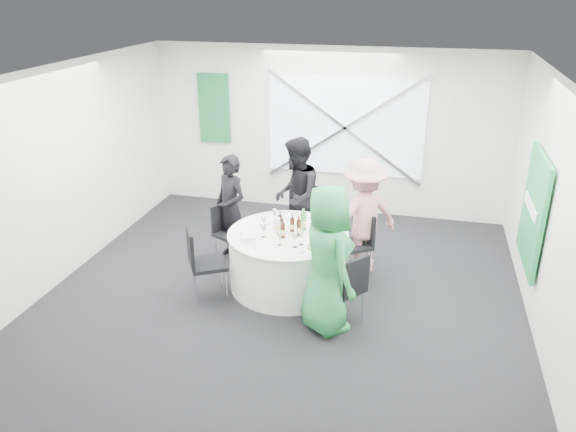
% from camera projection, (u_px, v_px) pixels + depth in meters
% --- Properties ---
extents(floor, '(6.00, 6.00, 0.00)m').
position_uv_depth(floor, '(284.00, 292.00, 7.31)').
color(floor, black).
rests_on(floor, ground).
extents(ceiling, '(6.00, 6.00, 0.00)m').
position_uv_depth(ceiling, '(284.00, 74.00, 6.22)').
color(ceiling, silver).
rests_on(ceiling, wall_back).
extents(wall_back, '(6.00, 0.00, 6.00)m').
position_uv_depth(wall_back, '(328.00, 131.00, 9.45)').
color(wall_back, silver).
rests_on(wall_back, floor).
extents(wall_front, '(6.00, 0.00, 6.00)m').
position_uv_depth(wall_front, '(183.00, 331.00, 4.08)').
color(wall_front, silver).
rests_on(wall_front, floor).
extents(wall_left, '(0.00, 6.00, 6.00)m').
position_uv_depth(wall_left, '(65.00, 173.00, 7.42)').
color(wall_left, silver).
rests_on(wall_left, floor).
extents(wall_right, '(0.00, 6.00, 6.00)m').
position_uv_depth(wall_right, '(551.00, 215.00, 6.10)').
color(wall_right, silver).
rests_on(wall_right, floor).
extents(window_panel, '(2.60, 0.03, 1.60)m').
position_uv_depth(window_panel, '(345.00, 127.00, 9.31)').
color(window_panel, white).
rests_on(window_panel, wall_back).
extents(window_brace_a, '(2.63, 0.05, 1.84)m').
position_uv_depth(window_brace_a, '(345.00, 128.00, 9.27)').
color(window_brace_a, silver).
rests_on(window_brace_a, window_panel).
extents(window_brace_b, '(2.63, 0.05, 1.84)m').
position_uv_depth(window_brace_b, '(345.00, 128.00, 9.27)').
color(window_brace_b, silver).
rests_on(window_brace_b, window_panel).
extents(green_banner, '(0.55, 0.04, 1.20)m').
position_uv_depth(green_banner, '(214.00, 108.00, 9.73)').
color(green_banner, '#156D36').
rests_on(green_banner, wall_back).
extents(green_sign, '(0.05, 1.20, 1.40)m').
position_uv_depth(green_sign, '(533.00, 211.00, 6.73)').
color(green_sign, '#1A9143').
rests_on(green_sign, wall_right).
extents(banquet_table, '(1.56, 1.56, 0.76)m').
position_uv_depth(banquet_table, '(288.00, 260.00, 7.34)').
color(banquet_table, white).
rests_on(banquet_table, floor).
extents(chair_back, '(0.47, 0.48, 0.98)m').
position_uv_depth(chair_back, '(302.00, 214.00, 8.26)').
color(chair_back, black).
rests_on(chair_back, floor).
extents(chair_back_left, '(0.51, 0.50, 0.82)m').
position_uv_depth(chair_back_left, '(226.00, 228.00, 8.04)').
color(chair_back_left, black).
rests_on(chair_back_left, floor).
extents(chair_back_right, '(0.56, 0.56, 0.88)m').
position_uv_depth(chair_back_right, '(360.00, 239.00, 7.61)').
color(chair_back_right, black).
rests_on(chair_back_right, floor).
extents(chair_front_right, '(0.56, 0.56, 0.88)m').
position_uv_depth(chair_front_right, '(349.00, 284.00, 6.47)').
color(chair_front_right, black).
rests_on(chair_front_right, floor).
extents(chair_front_left, '(0.60, 0.60, 0.96)m').
position_uv_depth(chair_front_left, '(201.00, 258.00, 6.97)').
color(chair_front_left, black).
rests_on(chair_front_left, floor).
extents(person_man_back_left, '(0.67, 0.61, 1.54)m').
position_uv_depth(person_man_back_left, '(231.00, 208.00, 7.96)').
color(person_man_back_left, black).
rests_on(person_man_back_left, floor).
extents(person_man_back, '(0.56, 0.89, 1.72)m').
position_uv_depth(person_man_back, '(296.00, 196.00, 8.15)').
color(person_man_back, black).
rests_on(person_man_back, floor).
extents(person_woman_pink, '(1.13, 1.01, 1.62)m').
position_uv_depth(person_woman_pink, '(363.00, 217.00, 7.56)').
color(person_woman_pink, '#D4898F').
rests_on(person_woman_pink, floor).
extents(person_woman_green, '(0.97, 1.02, 1.75)m').
position_uv_depth(person_woman_green, '(327.00, 260.00, 6.26)').
color(person_woman_green, green).
rests_on(person_woman_green, floor).
extents(plate_back, '(0.27, 0.27, 0.01)m').
position_uv_depth(plate_back, '(292.00, 216.00, 7.68)').
color(plate_back, white).
rests_on(plate_back, banquet_table).
extents(plate_back_left, '(0.29, 0.29, 0.01)m').
position_uv_depth(plate_back_left, '(262.00, 221.00, 7.54)').
color(plate_back_left, white).
rests_on(plate_back_left, banquet_table).
extents(plate_back_right, '(0.26, 0.26, 0.04)m').
position_uv_depth(plate_back_right, '(330.00, 227.00, 7.32)').
color(plate_back_right, white).
rests_on(plate_back_right, banquet_table).
extents(plate_front_right, '(0.28, 0.28, 0.04)m').
position_uv_depth(plate_front_right, '(315.00, 248.00, 6.76)').
color(plate_front_right, white).
rests_on(plate_front_right, banquet_table).
extents(plate_front_left, '(0.27, 0.27, 0.01)m').
position_uv_depth(plate_front_left, '(249.00, 239.00, 7.02)').
color(plate_front_left, white).
rests_on(plate_front_left, banquet_table).
extents(napkin, '(0.20, 0.18, 0.05)m').
position_uv_depth(napkin, '(248.00, 238.00, 6.96)').
color(napkin, white).
rests_on(napkin, plate_front_left).
extents(beer_bottle_a, '(0.06, 0.06, 0.26)m').
position_uv_depth(beer_bottle_a, '(280.00, 223.00, 7.25)').
color(beer_bottle_a, '#39190A').
rests_on(beer_bottle_a, banquet_table).
extents(beer_bottle_b, '(0.06, 0.06, 0.24)m').
position_uv_depth(beer_bottle_b, '(292.00, 225.00, 7.21)').
color(beer_bottle_b, '#39190A').
rests_on(beer_bottle_b, banquet_table).
extents(beer_bottle_c, '(0.06, 0.06, 0.27)m').
position_uv_depth(beer_bottle_c, '(299.00, 228.00, 7.08)').
color(beer_bottle_c, '#39190A').
rests_on(beer_bottle_c, banquet_table).
extents(beer_bottle_d, '(0.06, 0.06, 0.26)m').
position_uv_depth(beer_bottle_d, '(283.00, 231.00, 7.03)').
color(beer_bottle_d, '#39190A').
rests_on(beer_bottle_d, banquet_table).
extents(green_water_bottle, '(0.08, 0.08, 0.30)m').
position_uv_depth(green_water_bottle, '(303.00, 222.00, 7.23)').
color(green_water_bottle, green).
rests_on(green_water_bottle, banquet_table).
extents(clear_water_bottle, '(0.08, 0.08, 0.27)m').
position_uv_depth(clear_water_bottle, '(277.00, 225.00, 7.17)').
color(clear_water_bottle, white).
rests_on(clear_water_bottle, banquet_table).
extents(wine_glass_a, '(0.07, 0.07, 0.17)m').
position_uv_depth(wine_glass_a, '(295.00, 238.00, 6.77)').
color(wine_glass_a, white).
rests_on(wine_glass_a, banquet_table).
extents(wine_glass_b, '(0.07, 0.07, 0.17)m').
position_uv_depth(wine_glass_b, '(317.00, 225.00, 7.13)').
color(wine_glass_b, white).
rests_on(wine_glass_b, banquet_table).
extents(wine_glass_c, '(0.07, 0.07, 0.17)m').
position_uv_depth(wine_glass_c, '(301.00, 235.00, 6.83)').
color(wine_glass_c, white).
rests_on(wine_glass_c, banquet_table).
extents(wine_glass_d, '(0.07, 0.07, 0.17)m').
position_uv_depth(wine_glass_d, '(263.00, 228.00, 7.04)').
color(wine_glass_d, white).
rests_on(wine_glass_d, banquet_table).
extents(wine_glass_e, '(0.07, 0.07, 0.17)m').
position_uv_depth(wine_glass_e, '(280.00, 236.00, 6.83)').
color(wine_glass_e, white).
rests_on(wine_glass_e, banquet_table).
extents(wine_glass_f, '(0.07, 0.07, 0.17)m').
position_uv_depth(wine_glass_f, '(275.00, 213.00, 7.50)').
color(wine_glass_f, white).
rests_on(wine_glass_f, banquet_table).
extents(wine_glass_g, '(0.07, 0.07, 0.17)m').
position_uv_depth(wine_glass_g, '(264.00, 220.00, 7.27)').
color(wine_glass_g, white).
rests_on(wine_glass_g, banquet_table).
extents(fork_a, '(0.15, 0.02, 0.01)m').
position_uv_depth(fork_a, '(310.00, 218.00, 7.65)').
color(fork_a, silver).
rests_on(fork_a, banquet_table).
extents(knife_a, '(0.15, 0.02, 0.01)m').
position_uv_depth(knife_a, '(288.00, 216.00, 7.72)').
color(knife_a, silver).
rests_on(knife_a, banquet_table).
extents(fork_b, '(0.10, 0.13, 0.01)m').
position_uv_depth(fork_b, '(243.00, 235.00, 7.13)').
color(fork_b, silver).
rests_on(fork_b, banquet_table).
extents(knife_b, '(0.11, 0.12, 0.01)m').
position_uv_depth(knife_b, '(254.00, 247.00, 6.83)').
color(knife_b, silver).
rests_on(knife_b, banquet_table).
extents(fork_c, '(0.11, 0.12, 0.01)m').
position_uv_depth(fork_c, '(302.00, 252.00, 6.68)').
color(fork_c, silver).
rests_on(fork_c, banquet_table).
extents(knife_c, '(0.11, 0.12, 0.01)m').
position_uv_depth(knife_c, '(326.00, 245.00, 6.88)').
color(knife_c, silver).
rests_on(knife_c, banquet_table).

